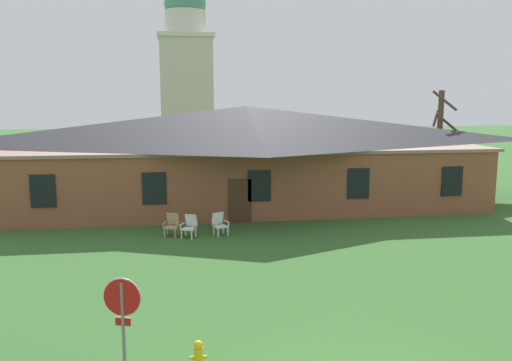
% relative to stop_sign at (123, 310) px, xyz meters
% --- Properties ---
extents(brick_building, '(25.51, 10.40, 5.47)m').
position_rel_stop_sign_xyz_m(brick_building, '(4.88, 18.70, 1.18)').
color(brick_building, brown).
rests_on(brick_building, ground).
extents(dome_tower, '(5.18, 5.18, 17.52)m').
position_rel_stop_sign_xyz_m(dome_tower, '(1.92, 39.97, 6.34)').
color(dome_tower, beige).
rests_on(dome_tower, ground).
extents(stop_sign, '(0.78, 0.26, 2.29)m').
position_rel_stop_sign_xyz_m(stop_sign, '(0.00, 0.00, 0.00)').
color(stop_sign, slate).
rests_on(stop_sign, ground).
extents(lawn_chair_by_porch, '(0.74, 0.78, 0.96)m').
position_rel_stop_sign_xyz_m(lawn_chair_by_porch, '(0.77, 11.79, -1.10)').
color(lawn_chair_by_porch, tan).
rests_on(lawn_chair_by_porch, ground).
extents(lawn_chair_near_door, '(0.79, 0.84, 0.96)m').
position_rel_stop_sign_xyz_m(lawn_chair_near_door, '(1.53, 11.42, -1.10)').
color(lawn_chair_near_door, silver).
rests_on(lawn_chair_near_door, ground).
extents(lawn_chair_left_end, '(0.77, 0.82, 0.96)m').
position_rel_stop_sign_xyz_m(lawn_chair_left_end, '(2.82, 11.63, -1.10)').
color(lawn_chair_left_end, white).
rests_on(lawn_chair_left_end, ground).
extents(bare_tree_beside_building, '(1.84, 1.52, 6.41)m').
position_rel_stop_sign_xyz_m(bare_tree_beside_building, '(17.79, 20.97, 1.84)').
color(bare_tree_beside_building, brown).
rests_on(bare_tree_beside_building, ground).
extents(fire_hydrant, '(0.36, 0.28, 0.79)m').
position_rel_stop_sign_xyz_m(fire_hydrant, '(1.51, 0.12, -1.23)').
color(fire_hydrant, gold).
rests_on(fire_hydrant, ground).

